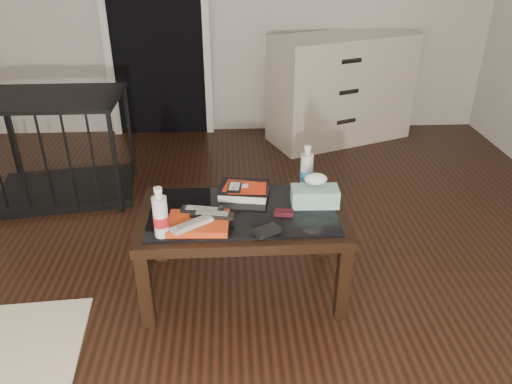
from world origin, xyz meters
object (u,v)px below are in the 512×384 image
(water_bottle_right, at_px, (307,167))
(coffee_table, at_px, (243,221))
(dresser, at_px, (341,89))
(tissue_box, at_px, (315,196))
(pet_crate, at_px, (62,164))
(textbook, at_px, (244,190))
(water_bottle_left, at_px, (160,212))

(water_bottle_right, bearing_deg, coffee_table, -147.25)
(dresser, height_order, water_bottle_right, dresser)
(dresser, xyz_separation_m, water_bottle_right, (-0.57, -1.83, 0.13))
(water_bottle_right, distance_m, tissue_box, 0.20)
(dresser, bearing_deg, pet_crate, -177.48)
(coffee_table, relative_size, dresser, 0.77)
(textbook, bearing_deg, coffee_table, -84.95)
(water_bottle_right, bearing_deg, textbook, -169.99)
(coffee_table, height_order, water_bottle_right, water_bottle_right)
(dresser, distance_m, pet_crate, 2.34)
(tissue_box, bearing_deg, pet_crate, 147.81)
(dresser, distance_m, textbook, 2.10)
(textbook, bearing_deg, water_bottle_left, -126.67)
(water_bottle_left, height_order, tissue_box, water_bottle_left)
(coffee_table, xyz_separation_m, water_bottle_left, (-0.37, -0.20, 0.18))
(water_bottle_left, xyz_separation_m, tissue_box, (0.72, 0.24, -0.07))
(water_bottle_left, distance_m, tissue_box, 0.77)
(textbook, xyz_separation_m, water_bottle_right, (0.33, 0.06, 0.10))
(pet_crate, relative_size, textbook, 3.91)
(pet_crate, bearing_deg, water_bottle_left, -65.38)
(tissue_box, bearing_deg, dresser, 76.54)
(dresser, bearing_deg, water_bottle_right, -128.83)
(pet_crate, height_order, tissue_box, pet_crate)
(coffee_table, relative_size, textbook, 4.00)
(textbook, height_order, water_bottle_left, water_bottle_left)
(dresser, bearing_deg, textbook, -136.98)
(coffee_table, relative_size, water_bottle_right, 4.20)
(dresser, distance_m, water_bottle_right, 1.93)
(dresser, relative_size, textbook, 5.20)
(tissue_box, bearing_deg, water_bottle_left, -159.69)
(coffee_table, bearing_deg, textbook, 85.61)
(water_bottle_right, xyz_separation_m, tissue_box, (0.02, -0.18, -0.07))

